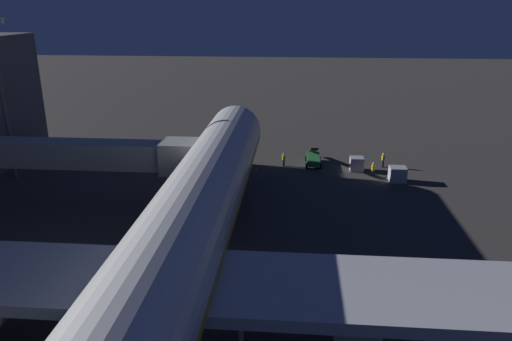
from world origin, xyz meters
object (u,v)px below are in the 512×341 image
(baggage_container_mid_row, at_px, (357,164))
(ground_crew_walking_aft, at_px, (383,159))
(apron_floodlight_mast, at_px, (1,90))
(ground_crew_marshaller_fwd, at_px, (284,159))
(baggage_container_near_belt, at_px, (398,174))
(ground_crew_under_port_wing, at_px, (373,169))
(belt_loader, at_px, (313,158))
(traffic_cone_nose_starboard, at_px, (221,168))
(jet_bridge, at_px, (107,155))
(airliner_at_gate, at_px, (163,275))
(traffic_cone_nose_port, at_px, (256,169))

(baggage_container_mid_row, bearing_deg, ground_crew_walking_aft, -156.95)
(apron_floodlight_mast, xyz_separation_m, ground_crew_marshaller_fwd, (-30.93, -7.26, -9.44))
(baggage_container_near_belt, distance_m, ground_crew_under_port_wing, 2.91)
(belt_loader, distance_m, ground_crew_marshaller_fwd, 3.81)
(baggage_container_mid_row, relative_size, traffic_cone_nose_starboard, 3.01)
(baggage_container_near_belt, distance_m, ground_crew_marshaller_fwd, 13.88)
(apron_floodlight_mast, bearing_deg, belt_loader, -166.79)
(belt_loader, relative_size, ground_crew_under_port_wing, 4.20)
(baggage_container_mid_row, xyz_separation_m, ground_crew_walking_aft, (-3.39, -1.44, 0.20))
(jet_bridge, height_order, baggage_container_near_belt, jet_bridge)
(airliner_at_gate, relative_size, jet_bridge, 3.36)
(ground_crew_marshaller_fwd, xyz_separation_m, ground_crew_under_port_wing, (-10.59, 3.05, 0.03))
(airliner_at_gate, relative_size, ground_crew_walking_aft, 37.16)
(airliner_at_gate, bearing_deg, baggage_container_mid_row, -112.43)
(belt_loader, height_order, traffic_cone_nose_port, belt_loader)
(ground_crew_under_port_wing, relative_size, traffic_cone_nose_port, 3.21)
(ground_crew_under_port_wing, distance_m, traffic_cone_nose_port, 13.87)
(belt_loader, distance_m, baggage_container_near_belt, 10.82)
(ground_crew_under_port_wing, xyz_separation_m, traffic_cone_nose_port, (13.82, -0.84, -0.69))
(traffic_cone_nose_port, xyz_separation_m, traffic_cone_nose_starboard, (4.40, 0.00, 0.00))
(apron_floodlight_mast, bearing_deg, jet_bridge, 152.16)
(baggage_container_near_belt, xyz_separation_m, traffic_cone_nose_starboard, (20.79, -2.20, -0.57))
(apron_floodlight_mast, distance_m, traffic_cone_nose_port, 29.91)
(baggage_container_near_belt, distance_m, traffic_cone_nose_starboard, 20.91)
(traffic_cone_nose_starboard, bearing_deg, baggage_container_mid_row, -175.39)
(airliner_at_gate, distance_m, belt_loader, 37.94)
(belt_loader, xyz_separation_m, traffic_cone_nose_starboard, (11.34, 3.09, -0.57))
(ground_crew_under_port_wing, distance_m, ground_crew_walking_aft, 4.00)
(ground_crew_walking_aft, relative_size, traffic_cone_nose_port, 3.39)
(baggage_container_mid_row, height_order, ground_crew_marshaller_fwd, ground_crew_marshaller_fwd)
(baggage_container_near_belt, bearing_deg, ground_crew_marshaller_fwd, -18.55)
(traffic_cone_nose_port, bearing_deg, belt_loader, -156.03)
(jet_bridge, relative_size, baggage_container_near_belt, 11.02)
(belt_loader, height_order, ground_crew_marshaller_fwd, belt_loader)
(airliner_at_gate, bearing_deg, ground_crew_under_port_wing, -116.17)
(jet_bridge, xyz_separation_m, apron_floodlight_mast, (14.35, -7.58, 4.82))
(ground_crew_walking_aft, bearing_deg, traffic_cone_nose_port, 10.13)
(jet_bridge, xyz_separation_m, traffic_cone_nose_port, (-13.35, -12.62, -5.28))
(baggage_container_mid_row, bearing_deg, belt_loader, -18.58)
(belt_loader, xyz_separation_m, traffic_cone_nose_port, (6.94, 3.09, -0.57))
(traffic_cone_nose_port, bearing_deg, ground_crew_marshaller_fwd, -145.57)
(airliner_at_gate, xyz_separation_m, apron_floodlight_mast, (25.50, -28.40, 4.90))
(baggage_container_near_belt, xyz_separation_m, baggage_container_mid_row, (4.23, -3.53, -0.02))
(jet_bridge, distance_m, ground_crew_under_port_wing, 29.97)
(airliner_at_gate, xyz_separation_m, traffic_cone_nose_starboard, (2.20, -33.44, -5.21))
(baggage_container_mid_row, xyz_separation_m, ground_crew_marshaller_fwd, (8.92, -0.88, 0.11))
(jet_bridge, height_order, apron_floodlight_mast, apron_floodlight_mast)
(belt_loader, relative_size, baggage_container_near_belt, 3.97)
(traffic_cone_nose_port, height_order, traffic_cone_nose_starboard, same)
(ground_crew_marshaller_fwd, relative_size, traffic_cone_nose_port, 3.10)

